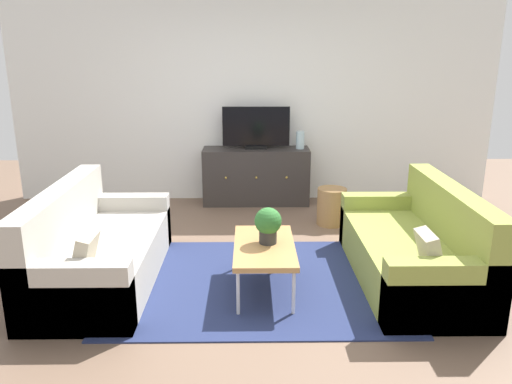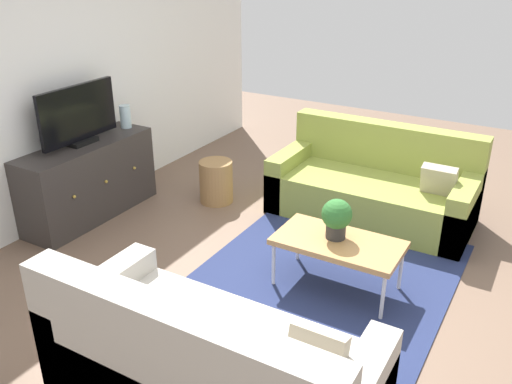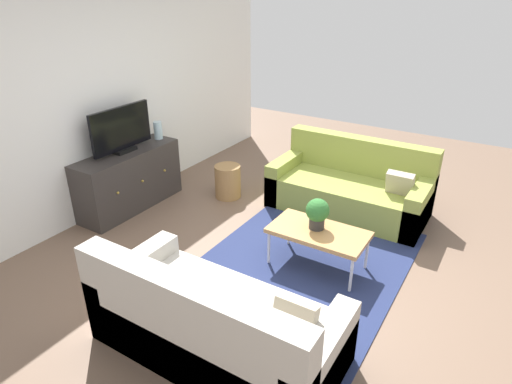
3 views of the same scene
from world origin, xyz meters
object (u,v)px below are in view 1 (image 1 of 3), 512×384
(couch_right_side, at_px, (419,251))
(flat_screen_tv, at_px, (256,128))
(couch_left_side, at_px, (93,253))
(wicker_basket, at_px, (332,206))
(potted_plant, at_px, (268,224))
(coffee_table, at_px, (264,248))
(glass_vase, at_px, (300,140))
(tv_console, at_px, (256,176))

(couch_right_side, xyz_separation_m, flat_screen_tv, (-1.42, 2.39, 0.73))
(couch_left_side, relative_size, wicker_basket, 4.30)
(couch_left_side, bearing_deg, potted_plant, -5.03)
(couch_right_side, distance_m, flat_screen_tv, 2.88)
(couch_right_side, bearing_deg, couch_left_side, 180.00)
(coffee_table, distance_m, wicker_basket, 1.88)
(flat_screen_tv, bearing_deg, wicker_basket, -45.55)
(couch_right_side, height_order, potted_plant, couch_right_side)
(potted_plant, relative_size, flat_screen_tv, 0.36)
(couch_left_side, height_order, flat_screen_tv, flat_screen_tv)
(flat_screen_tv, bearing_deg, glass_vase, -1.98)
(potted_plant, distance_m, glass_vase, 2.58)
(potted_plant, relative_size, wicker_basket, 0.71)
(couch_left_side, distance_m, wicker_basket, 2.79)
(coffee_table, height_order, glass_vase, glass_vase)
(glass_vase, bearing_deg, couch_left_side, -130.75)
(glass_vase, relative_size, wicker_basket, 0.52)
(potted_plant, bearing_deg, couch_right_side, 5.72)
(coffee_table, relative_size, flat_screen_tv, 1.08)
(glass_vase, bearing_deg, potted_plant, -101.49)
(couch_left_side, height_order, potted_plant, couch_left_side)
(couch_right_side, height_order, glass_vase, glass_vase)
(potted_plant, relative_size, tv_console, 0.22)
(glass_vase, distance_m, wicker_basket, 1.12)
(couch_right_side, bearing_deg, tv_console, 120.84)
(flat_screen_tv, bearing_deg, potted_plant, -88.48)
(coffee_table, relative_size, wicker_basket, 2.17)
(tv_console, relative_size, wicker_basket, 3.19)
(flat_screen_tv, relative_size, wicker_basket, 2.00)
(couch_right_side, bearing_deg, glass_vase, 109.49)
(flat_screen_tv, height_order, glass_vase, flat_screen_tv)
(coffee_table, height_order, flat_screen_tv, flat_screen_tv)
(tv_console, bearing_deg, flat_screen_tv, 90.00)
(potted_plant, distance_m, flat_screen_tv, 2.57)
(tv_console, relative_size, flat_screen_tv, 1.60)
(couch_left_side, xyz_separation_m, coffee_table, (1.50, -0.18, 0.11))
(flat_screen_tv, xyz_separation_m, glass_vase, (0.58, -0.02, -0.16))
(flat_screen_tv, distance_m, glass_vase, 0.60)
(couch_left_side, bearing_deg, coffee_table, -6.64)
(potted_plant, relative_size, glass_vase, 1.36)
(wicker_basket, bearing_deg, flat_screen_tv, 134.45)
(coffee_table, distance_m, glass_vase, 2.65)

